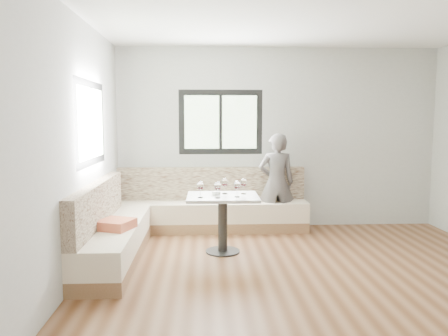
{
  "coord_description": "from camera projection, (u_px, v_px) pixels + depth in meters",
  "views": [
    {
      "loc": [
        -1.17,
        -4.32,
        1.7
      ],
      "look_at": [
        -0.91,
        1.22,
        1.08
      ],
      "focal_mm": 35.0,
      "sensor_mm": 36.0,
      "label": 1
    }
  ],
  "objects": [
    {
      "name": "olive_ramekin",
      "position": [
        216.0,
        193.0,
        5.57
      ],
      "size": [
        0.11,
        0.11,
        0.04
      ],
      "color": "white",
      "rests_on": "table"
    },
    {
      "name": "room",
      "position": [
        310.0,
        147.0,
        4.45
      ],
      "size": [
        5.01,
        5.01,
        2.81
      ],
      "color": "brown",
      "rests_on": "ground"
    },
    {
      "name": "person",
      "position": [
        276.0,
        182.0,
        6.61
      ],
      "size": [
        0.55,
        0.37,
        1.49
      ],
      "primitive_type": "imported",
      "rotation": [
        0.0,
        0.0,
        3.16
      ],
      "color": "#4F4A4A",
      "rests_on": "ground"
    },
    {
      "name": "wine_glass_d",
      "position": [
        225.0,
        183.0,
        5.63
      ],
      "size": [
        0.09,
        0.09,
        0.21
      ],
      "color": "white",
      "rests_on": "table"
    },
    {
      "name": "wine_glass_a",
      "position": [
        200.0,
        186.0,
        5.35
      ],
      "size": [
        0.09,
        0.09,
        0.21
      ],
      "color": "white",
      "rests_on": "table"
    },
    {
      "name": "wine_glass_e",
      "position": [
        244.0,
        183.0,
        5.62
      ],
      "size": [
        0.09,
        0.09,
        0.21
      ],
      "color": "white",
      "rests_on": "table"
    },
    {
      "name": "wine_glass_b",
      "position": [
        218.0,
        186.0,
        5.32
      ],
      "size": [
        0.09,
        0.09,
        0.21
      ],
      "color": "white",
      "rests_on": "table"
    },
    {
      "name": "wine_glass_c",
      "position": [
        237.0,
        186.0,
        5.4
      ],
      "size": [
        0.09,
        0.09,
        0.21
      ],
      "color": "white",
      "rests_on": "table"
    },
    {
      "name": "banquette",
      "position": [
        174.0,
        218.0,
        6.04
      ],
      "size": [
        2.9,
        2.8,
        0.95
      ],
      "color": "#966C48",
      "rests_on": "ground"
    },
    {
      "name": "table",
      "position": [
        223.0,
        210.0,
        5.54
      ],
      "size": [
        0.9,
        0.71,
        0.74
      ],
      "rotation": [
        0.0,
        0.0,
        -0.01
      ],
      "color": "black",
      "rests_on": "ground"
    }
  ]
}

